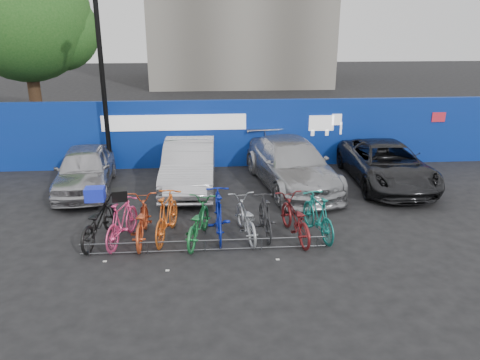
{
  "coord_description": "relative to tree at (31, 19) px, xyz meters",
  "views": [
    {
      "loc": [
        0.08,
        -10.22,
        5.02
      ],
      "look_at": [
        1.0,
        2.0,
        0.82
      ],
      "focal_mm": 35.0,
      "sensor_mm": 36.0,
      "label": 1
    }
  ],
  "objects": [
    {
      "name": "bike_3",
      "position": [
        5.87,
        -9.86,
        -4.5
      ],
      "size": [
        0.9,
        1.98,
        1.15
      ],
      "primitive_type": "imported",
      "rotation": [
        0.0,
        0.0,
        2.94
      ],
      "color": "orange",
      "rests_on": "ground"
    },
    {
      "name": "lamppost",
      "position": [
        3.57,
        -4.66,
        -1.8
      ],
      "size": [
        0.25,
        0.5,
        6.11
      ],
      "color": "black",
      "rests_on": "ground"
    },
    {
      "name": "bike_1",
      "position": [
        4.84,
        -10.02,
        -4.53
      ],
      "size": [
        0.94,
        1.86,
        1.08
      ],
      "primitive_type": "imported",
      "rotation": [
        0.0,
        0.0,
        2.89
      ],
      "color": "#F0407F",
      "rests_on": "ground"
    },
    {
      "name": "car_0",
      "position": [
        3.12,
        -6.25,
        -4.39
      ],
      "size": [
        1.95,
        4.11,
        1.36
      ],
      "primitive_type": "imported",
      "rotation": [
        0.0,
        0.0,
        0.09
      ],
      "color": "#AAAAAF",
      "rests_on": "ground"
    },
    {
      "name": "bike_7",
      "position": [
        8.25,
        -9.89,
        -4.57
      ],
      "size": [
        0.55,
        1.69,
        1.0
      ],
      "primitive_type": "imported",
      "rotation": [
        0.0,
        0.0,
        3.19
      ],
      "color": "#292A2C",
      "rests_on": "ground"
    },
    {
      "name": "car_3",
      "position": [
        12.59,
        -6.38,
        -4.41
      ],
      "size": [
        2.32,
        4.82,
        1.32
      ],
      "primitive_type": "imported",
      "rotation": [
        0.0,
        0.0,
        -0.03
      ],
      "color": "black",
      "rests_on": "ground"
    },
    {
      "name": "hoarding",
      "position": [
        6.78,
        -4.06,
        -3.86
      ],
      "size": [
        22.0,
        0.18,
        2.4
      ],
      "color": "navy",
      "rests_on": "ground"
    },
    {
      "name": "bike_5",
      "position": [
        7.12,
        -9.87,
        -4.48
      ],
      "size": [
        0.58,
        1.97,
        1.18
      ],
      "primitive_type": "imported",
      "rotation": [
        0.0,
        0.0,
        3.16
      ],
      "color": "#0F219D",
      "rests_on": "ground"
    },
    {
      "name": "bike_6",
      "position": [
        7.76,
        -9.94,
        -4.58
      ],
      "size": [
        0.92,
        1.93,
        0.97
      ],
      "primitive_type": "imported",
      "rotation": [
        0.0,
        0.0,
        3.29
      ],
      "color": "#9B9FA2",
      "rests_on": "ground"
    },
    {
      "name": "bike_4",
      "position": [
        6.62,
        -10.08,
        -4.57
      ],
      "size": [
        1.08,
        1.99,
        0.99
      ],
      "primitive_type": "imported",
      "rotation": [
        0.0,
        0.0,
        2.91
      ],
      "color": "#1D7436",
      "rests_on": "ground"
    },
    {
      "name": "bike_8",
      "position": [
        8.94,
        -10.09,
        -4.56
      ],
      "size": [
        0.97,
        2.02,
        1.02
      ],
      "primitive_type": "imported",
      "rotation": [
        0.0,
        0.0,
        3.3
      ],
      "color": "maroon",
      "rests_on": "ground"
    },
    {
      "name": "cargo_crate",
      "position": [
        4.25,
        -9.9,
        -3.87
      ],
      "size": [
        0.45,
        0.36,
        0.31
      ],
      "primitive_type": "cube",
      "rotation": [
        0.0,
        0.0,
        0.05
      ],
      "color": "#192AD2",
      "rests_on": "bike_0"
    },
    {
      "name": "bike_9",
      "position": [
        9.52,
        -10.02,
        -4.53
      ],
      "size": [
        0.84,
        1.86,
        1.08
      ],
      "primitive_type": "imported",
      "rotation": [
        0.0,
        0.0,
        3.33
      ],
      "color": "#167A71",
      "rests_on": "ground"
    },
    {
      "name": "cargo_topcase",
      "position": [
        4.84,
        -10.02,
        -3.86
      ],
      "size": [
        0.4,
        0.37,
        0.26
      ],
      "primitive_type": "cube",
      "rotation": [
        0.0,
        0.0,
        0.17
      ],
      "color": "black",
      "rests_on": "bike_1"
    },
    {
      "name": "ground",
      "position": [
        6.77,
        -10.06,
        -5.07
      ],
      "size": [
        100.0,
        100.0,
        0.0
      ],
      "primitive_type": "plane",
      "color": "black",
      "rests_on": "ground"
    },
    {
      "name": "bike_rack",
      "position": [
        6.77,
        -10.66,
        -4.91
      ],
      "size": [
        5.6,
        0.03,
        0.3
      ],
      "color": "#595B60",
      "rests_on": "ground"
    },
    {
      "name": "car_1",
      "position": [
        6.32,
        -6.22,
        -4.34
      ],
      "size": [
        1.68,
        4.49,
        1.46
      ],
      "primitive_type": "imported",
      "rotation": [
        0.0,
        0.0,
        -0.03
      ],
      "color": "#B2B2B7",
      "rests_on": "ground"
    },
    {
      "name": "tree",
      "position": [
        0.0,
        0.0,
        0.0
      ],
      "size": [
        5.4,
        5.2,
        7.8
      ],
      "color": "#382314",
      "rests_on": "ground"
    },
    {
      "name": "bike_2",
      "position": [
        5.27,
        -9.95,
        -4.55
      ],
      "size": [
        0.71,
        1.97,
        1.03
      ],
      "primitive_type": "imported",
      "rotation": [
        0.0,
        0.0,
        3.16
      ],
      "color": "#C24822",
      "rests_on": "ground"
    },
    {
      "name": "bike_0",
      "position": [
        4.25,
        -9.9,
        -4.55
      ],
      "size": [
        1.03,
        2.07,
        1.04
      ],
      "primitive_type": "imported",
      "rotation": [
        0.0,
        0.0,
        2.96
      ],
      "color": "black",
      "rests_on": "ground"
    },
    {
      "name": "car_2",
      "position": [
        9.53,
        -6.35,
        -4.34
      ],
      "size": [
        2.81,
        5.28,
        1.46
      ],
      "primitive_type": "imported",
      "rotation": [
        0.0,
        0.0,
        0.16
      ],
      "color": "#A7A8AB",
      "rests_on": "ground"
    }
  ]
}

